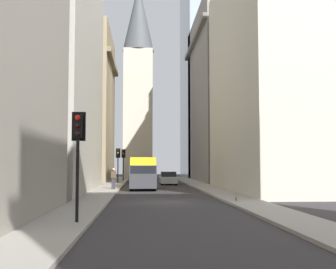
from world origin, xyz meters
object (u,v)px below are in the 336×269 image
Objects in this scene: delivery_truck at (143,173)px; traffic_light_far_junction at (123,157)px; traffic_light_foreground at (78,140)px; sedan_silver at (168,178)px; pedestrian at (114,177)px; traffic_light_midblock at (118,157)px; discarded_bottle at (236,199)px.

delivery_truck is 1.61× the size of traffic_light_far_junction.
traffic_light_foreground is (-22.15, 2.49, 1.69)m from delivery_truck.
sedan_silver is 10.04m from traffic_light_far_junction.
traffic_light_foreground is at bearing -179.94° from pedestrian.
delivery_truck is 1.64× the size of traffic_light_midblock.
traffic_light_foreground is at bearing 180.00° from traffic_light_far_junction.
traffic_light_foreground is at bearing 136.95° from discarded_bottle.
delivery_truck is 9.13m from sedan_silver.
delivery_truck is 1.58× the size of traffic_light_foreground.
delivery_truck is 1.50× the size of sedan_silver.
pedestrian is (-18.38, 0.03, -1.98)m from traffic_light_far_junction.
sedan_silver is 6.66m from traffic_light_midblock.
discarded_bottle is at bearing -158.89° from delivery_truck.
traffic_light_midblock is 26.47m from discarded_bottle.
traffic_light_midblock is (2.58, 5.67, 2.36)m from sedan_silver.
sedan_silver is 1.05× the size of traffic_light_foreground.
traffic_light_midblock is at bearing 65.47° from sedan_silver.
traffic_light_midblock reaches higher than delivery_truck.
pedestrian is (-1.54, 2.52, -0.35)m from delivery_truck.
discarded_bottle is (-30.62, -7.81, -2.84)m from traffic_light_far_junction.
traffic_light_far_junction is at bearing 8.42° from delivery_truck.
discarded_bottle is at bearing -147.37° from pedestrian.
delivery_truck is at bearing -58.49° from pedestrian.
delivery_truck reaches higher than discarded_bottle.
delivery_truck is 11.70m from traffic_light_midblock.
traffic_light_foreground is 38.98m from traffic_light_far_junction.
traffic_light_foreground is 2.31× the size of pedestrian.
traffic_light_foreground reaches higher than pedestrian.
traffic_light_far_junction is (5.60, -0.37, 0.06)m from traffic_light_midblock.
sedan_silver reaches higher than discarded_bottle.
delivery_truck is 23.93× the size of discarded_bottle.
delivery_truck is at bearing -171.58° from traffic_light_far_junction.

